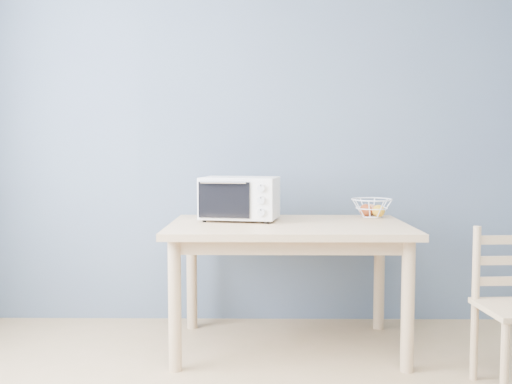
{
  "coord_description": "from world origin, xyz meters",
  "views": [
    {
      "loc": [
        0.03,
        -1.68,
        1.18
      ],
      "look_at": [
        -0.01,
        1.75,
        0.93
      ],
      "focal_mm": 40.0,
      "sensor_mm": 36.0,
      "label": 1
    }
  ],
  "objects": [
    {
      "name": "fruit_basket",
      "position": [
        0.74,
        1.98,
        0.81
      ],
      "size": [
        0.33,
        0.33,
        0.12
      ],
      "rotation": [
        0.0,
        0.0,
        -0.34
      ],
      "color": "white",
      "rests_on": "dining_table"
    },
    {
      "name": "room",
      "position": [
        0.0,
        0.0,
        1.3
      ],
      "size": [
        4.01,
        4.51,
        2.61
      ],
      "color": "#A5835B",
      "rests_on": "ground"
    },
    {
      "name": "toaster_oven",
      "position": [
        -0.13,
        1.8,
        0.89
      ],
      "size": [
        0.5,
        0.39,
        0.27
      ],
      "rotation": [
        0.0,
        0.0,
        -0.18
      ],
      "color": "white",
      "rests_on": "dining_table"
    },
    {
      "name": "dining_table",
      "position": [
        0.18,
        1.67,
        0.65
      ],
      "size": [
        1.4,
        0.9,
        0.75
      ],
      "color": "tan",
      "rests_on": "ground"
    }
  ]
}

